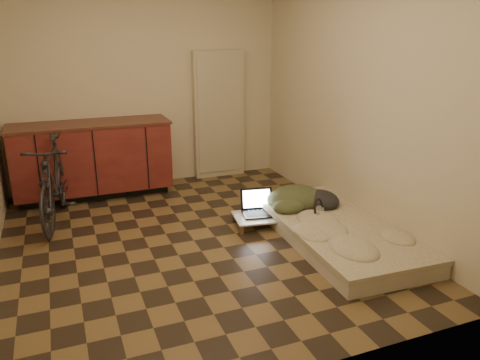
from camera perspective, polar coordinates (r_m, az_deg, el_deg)
name	(u,v)px	position (r m, az deg, el deg)	size (l,w,h in m)	color
room_shell	(189,107)	(4.22, -6.19, 8.87)	(3.50, 4.00, 2.60)	brown
cabinets	(93,159)	(5.92, -17.50, 2.48)	(1.84, 0.62, 0.91)	black
appliance_panel	(219,115)	(6.40, -2.59, 7.91)	(0.70, 0.10, 1.70)	#C1BA99
bicycle	(54,177)	(5.22, -21.74, 0.32)	(0.45, 1.52, 0.99)	black
futon	(336,230)	(4.68, 11.57, -6.01)	(1.06, 2.08, 0.18)	#BFB398
clothing_pile	(302,192)	(5.02, 7.61, -1.41)	(0.67, 0.56, 0.27)	#374025
headphones	(319,209)	(4.71, 9.58, -3.45)	(0.26, 0.24, 0.17)	black
lap_desk	(265,216)	(4.90, 3.01, -4.46)	(0.69, 0.50, 0.11)	brown
laptop	(258,208)	(4.94, 2.26, -3.49)	(0.39, 0.37, 0.24)	black
mouse	(286,212)	(4.95, 5.61, -3.90)	(0.06, 0.11, 0.04)	silver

